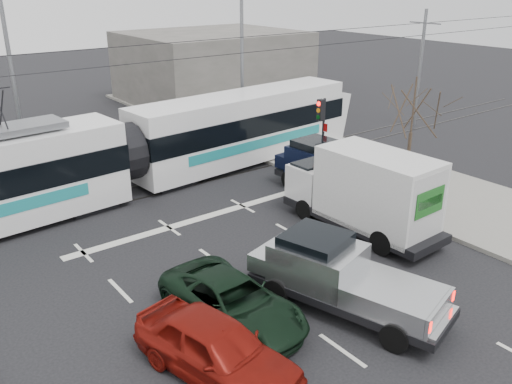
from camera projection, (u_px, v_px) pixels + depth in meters
ground at (311, 280)px, 16.82m from camera, size 120.00×120.00×0.00m
sidewalk_right at (476, 208)px, 21.84m from camera, size 6.00×60.00×0.15m
rails at (159, 187)px, 24.22m from camera, size 60.00×1.60×0.03m
building_right at (213, 66)px, 40.38m from camera, size 12.00×10.00×5.00m
bare_tree at (413, 111)px, 21.53m from camera, size 2.40×2.40×5.00m
traffic_signal at (322, 121)px, 24.24m from camera, size 0.44×0.44×3.60m
street_lamp_near at (239, 49)px, 29.39m from camera, size 2.38×0.25×9.00m
street_lamp_far at (6, 63)px, 24.41m from camera, size 2.38×0.25×9.00m
catenary at (153, 101)px, 22.78m from camera, size 60.00×0.20×7.00m
tram at (124, 154)px, 22.77m from camera, size 25.41×4.62×5.16m
silver_pickup at (337, 275)px, 15.13m from camera, size 3.41×5.95×2.05m
box_truck at (365, 192)px, 19.52m from camera, size 2.33×6.27×3.10m
navy_pickup at (327, 169)px, 23.22m from camera, size 2.31×5.35×2.21m
green_car at (232, 302)px, 14.55m from camera, size 2.43×4.75×1.28m
red_car at (216, 348)px, 12.55m from camera, size 2.70×4.69×1.50m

